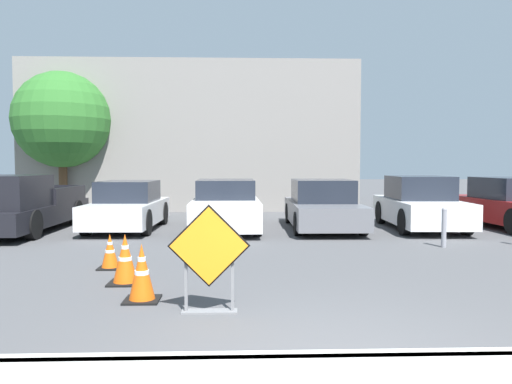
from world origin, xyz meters
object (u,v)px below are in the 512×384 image
at_px(parked_car_third, 323,206).
at_px(bollard_nearest, 444,226).
at_px(road_closed_sign, 209,255).
at_px(traffic_cone_second, 125,259).
at_px(parked_car_second, 226,206).
at_px(parked_car_nearest, 128,207).
at_px(parked_car_fourth, 420,205).
at_px(traffic_cone_nearest, 142,273).
at_px(traffic_cone_third, 110,252).
at_px(pickup_truck, 19,207).

bearing_deg(parked_car_third, bollard_nearest, 123.92).
relative_size(road_closed_sign, traffic_cone_second, 1.75).
distance_m(traffic_cone_second, parked_car_second, 6.79).
height_order(parked_car_nearest, parked_car_fourth, parked_car_fourth).
height_order(parked_car_nearest, parked_car_third, parked_car_third).
height_order(road_closed_sign, parked_car_fourth, parked_car_fourth).
relative_size(traffic_cone_nearest, parked_car_fourth, 0.18).
xyz_separation_m(parked_car_fourth, bollard_nearest, (-0.64, -3.25, -0.22)).
bearing_deg(traffic_cone_second, parked_car_fourth, 42.38).
bearing_deg(parked_car_fourth, bollard_nearest, 81.57).
height_order(traffic_cone_second, bollard_nearest, bollard_nearest).
bearing_deg(traffic_cone_third, parked_car_nearest, 99.04).
distance_m(parked_car_third, parked_car_fourth, 2.84).
height_order(traffic_cone_nearest, pickup_truck, pickup_truck).
bearing_deg(parked_car_third, parked_car_fourth, 178.06).
xyz_separation_m(traffic_cone_second, parked_car_second, (1.43, 6.63, 0.28)).
height_order(road_closed_sign, traffic_cone_second, road_closed_sign).
bearing_deg(road_closed_sign, parked_car_fourth, 54.96).
bearing_deg(parked_car_nearest, parked_car_fourth, -179.36).
xyz_separation_m(road_closed_sign, parked_car_nearest, (-2.82, 8.25, -0.09)).
distance_m(traffic_cone_nearest, parked_car_fourth, 10.02).
distance_m(traffic_cone_nearest, bollard_nearest, 7.35).
height_order(traffic_cone_second, traffic_cone_third, traffic_cone_second).
height_order(traffic_cone_third, parked_car_second, parked_car_second).
bearing_deg(parked_car_nearest, pickup_truck, 14.18).
xyz_separation_m(traffic_cone_nearest, parked_car_fourth, (6.64, 7.50, 0.32)).
height_order(traffic_cone_nearest, parked_car_fourth, parked_car_fourth).
xyz_separation_m(road_closed_sign, traffic_cone_nearest, (-0.96, 0.61, -0.35)).
bearing_deg(bollard_nearest, traffic_cone_third, -163.50).
relative_size(traffic_cone_nearest, parked_car_third, 0.17).
bearing_deg(traffic_cone_nearest, bollard_nearest, 35.24).
relative_size(traffic_cone_third, bollard_nearest, 0.69).
bearing_deg(pickup_truck, parked_car_third, -175.64).
relative_size(pickup_truck, bollard_nearest, 6.01).
height_order(traffic_cone_nearest, parked_car_second, parked_car_second).
distance_m(traffic_cone_nearest, traffic_cone_third, 2.39).
distance_m(pickup_truck, bollard_nearest, 11.05).
height_order(parked_car_third, parked_car_fourth, parked_car_fourth).
distance_m(traffic_cone_third, parked_car_nearest, 5.55).
bearing_deg(parked_car_fourth, traffic_cone_third, 37.53).
distance_m(traffic_cone_second, bollard_nearest, 7.22).
relative_size(road_closed_sign, bollard_nearest, 1.52).
bearing_deg(bollard_nearest, traffic_cone_second, -153.49).
bearing_deg(traffic_cone_second, pickup_truck, 125.26).
xyz_separation_m(traffic_cone_nearest, parked_car_second, (0.97, 7.65, 0.28)).
bearing_deg(road_closed_sign, bollard_nearest, 43.87).
distance_m(parked_car_nearest, parked_car_third, 5.67).
distance_m(traffic_cone_third, pickup_truck, 6.11).
bearing_deg(traffic_cone_third, parked_car_third, 48.76).
height_order(parked_car_nearest, bollard_nearest, parked_car_nearest).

